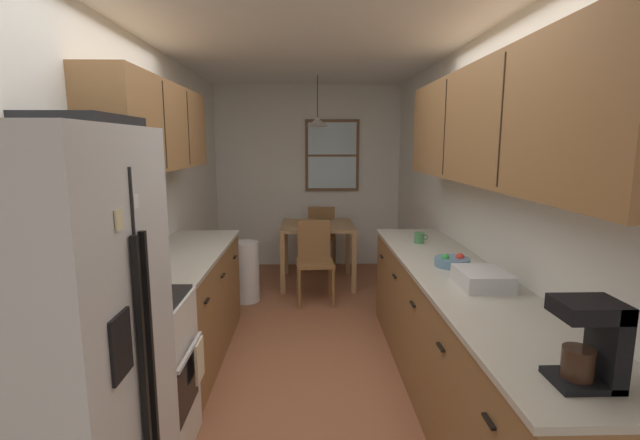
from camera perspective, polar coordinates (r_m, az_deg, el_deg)
name	(u,v)px	position (r m, az deg, el deg)	size (l,w,h in m)	color
ground_plane	(309,340)	(4.20, -1.43, -14.97)	(12.00, 12.00, 0.00)	#995B3D
wall_left	(149,200)	(4.08, -20.86, 2.33)	(0.10, 9.00, 2.55)	white
wall_right	(465,199)	(4.08, 17.85, 2.50)	(0.10, 9.00, 2.55)	white
wall_back	(308,177)	(6.49, -1.52, 5.45)	(4.40, 0.10, 2.55)	white
ceiling_slab	(307,38)	(3.91, -1.60, 22.06)	(4.40, 9.00, 0.08)	white
refrigerator	(52,371)	(2.05, -30.75, -16.10)	(0.70, 0.81, 1.81)	silver
stove_range	(128,379)	(2.83, -23.06, -17.99)	(0.66, 0.60, 1.10)	white
microwave_over_range	(88,151)	(2.58, -27.26, 7.76)	(0.39, 0.63, 0.36)	black
counter_left	(186,305)	(3.89, -16.60, -10.29)	(0.64, 1.80, 0.90)	olive
upper_cabinets_left	(156,127)	(3.66, -20.05, 11.00)	(0.33, 1.88, 0.64)	olive
counter_right	(457,339)	(3.27, 16.96, -14.20)	(0.64, 3.21, 0.90)	olive
upper_cabinets_right	(494,125)	(3.01, 21.19, 11.16)	(0.33, 2.89, 0.73)	olive
dining_table	(318,233)	(5.63, -0.31, -1.70)	(0.89, 0.88, 0.76)	#A87F51
dining_chair_near	(315,257)	(5.03, -0.68, -4.73)	(0.42, 0.42, 0.90)	olive
dining_chair_far	(321,234)	(6.29, 0.19, -1.80)	(0.42, 0.42, 0.90)	olive
pendant_light	(317,122)	(5.53, -0.33, 12.32)	(0.26, 0.26, 0.60)	black
back_window	(332,156)	(6.41, 1.54, 8.15)	(0.76, 0.05, 1.00)	brown
trash_bin	(246,272)	(5.13, -9.36, -6.45)	(0.30, 0.30, 0.68)	white
storage_canister	(155,260)	(3.14, -20.10, -4.79)	(0.10, 0.10, 0.20)	red
dish_towel	(199,360)	(2.85, -15.00, -16.75)	(0.02, 0.16, 0.24)	beige
coffee_maker	(594,341)	(1.91, 31.33, -12.89)	(0.22, 0.18, 0.31)	black
mug_by_coffeemaker	(419,238)	(3.98, 12.45, -2.21)	(0.12, 0.08, 0.09)	#3F7F4C
fruit_bowl	(452,261)	(3.30, 16.37, -5.02)	(0.24, 0.24, 0.09)	#597F9E
dish_rack	(482,278)	(2.90, 19.82, -6.97)	(0.28, 0.34, 0.10)	silver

